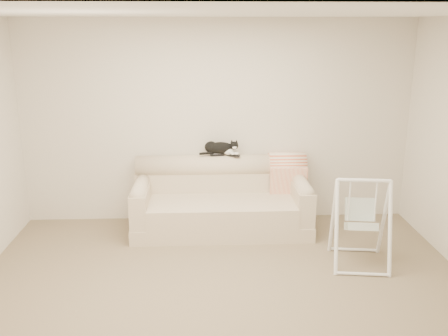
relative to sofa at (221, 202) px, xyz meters
name	(u,v)px	position (x,y,z in m)	size (l,w,h in m)	color
ground_plane	(224,293)	(-0.04, -1.62, -0.35)	(5.00, 5.00, 0.00)	#746248
room_shell	(224,139)	(-0.04, -1.62, 1.18)	(5.04, 4.04, 2.60)	beige
sofa	(221,202)	(0.00, 0.00, 0.00)	(2.20, 0.93, 0.90)	#BDA592
remote_a	(217,155)	(-0.04, 0.24, 0.56)	(0.18, 0.07, 0.03)	black
remote_b	(233,155)	(0.16, 0.20, 0.56)	(0.17, 0.12, 0.02)	black
tuxedo_cat	(220,148)	(0.00, 0.25, 0.64)	(0.51, 0.21, 0.20)	black
throw_blanket	(287,168)	(0.86, 0.23, 0.37)	(0.47, 0.38, 0.58)	#E1633B
baby_swing	(361,221)	(1.45, -1.04, 0.13)	(0.67, 0.70, 0.97)	white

